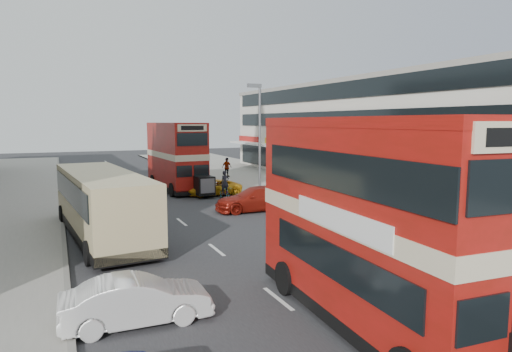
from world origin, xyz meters
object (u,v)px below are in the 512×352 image
car_right_b (213,188)px  car_right_c (187,172)px  pedestrian_far (227,167)px  street_lamp (259,133)px  pedestrian_near (294,193)px  cyclist (225,189)px  bus_main (374,221)px  car_right_a (256,199)px  bus_second (176,156)px  car_left_front (137,301)px  coach (102,202)px

car_right_b → car_right_c: (0.57, 9.73, 0.15)m
pedestrian_far → street_lamp: bearing=-117.1°
pedestrian_far → car_right_b: bearing=-132.2°
car_right_c → pedestrian_near: pedestrian_near is taller
street_lamp → cyclist: 4.94m
bus_main → car_right_a: bearing=-99.4°
bus_second → street_lamp: bearing=113.3°
car_left_front → car_right_a: 16.36m
car_left_front → pedestrian_far: bearing=-23.2°
street_lamp → pedestrian_far: street_lamp is taller
bus_main → pedestrian_near: bearing=-108.0°
coach → car_right_a: 9.96m
street_lamp → bus_second: street_lamp is taller
car_right_a → street_lamp: bearing=155.5°
bus_second → car_right_b: size_ratio=2.28×
bus_main → pedestrian_near: 16.30m
street_lamp → car_right_b: bearing=115.6°
bus_main → car_right_b: (2.99, 22.71, -2.32)m
car_right_c → pedestrian_far: bearing=76.5°
car_right_c → car_right_b: bearing=-9.5°
bus_main → pedestrian_far: 32.85m
street_lamp → coach: 12.61m
car_left_front → car_right_c: (9.51, 29.81, 0.07)m
pedestrian_near → car_right_a: bearing=-26.5°
bus_main → car_left_front: size_ratio=2.49×
bus_second → cyclist: bearing=108.3°
street_lamp → car_right_a: 5.04m
pedestrian_far → cyclist: bearing=-127.1°
street_lamp → pedestrian_near: street_lamp is taller
car_right_b → car_right_a: bearing=7.9°
car_right_b → pedestrian_near: pedestrian_near is taller
car_right_b → car_left_front: bearing=-20.9°
car_right_a → pedestrian_far: bearing=169.1°
car_right_b → pedestrian_far: pedestrian_far is taller
car_right_a → cyclist: size_ratio=2.53×
pedestrian_near → pedestrian_far: (1.63, 16.83, 0.03)m
car_right_b → pedestrian_far: size_ratio=2.22×
car_right_b → pedestrian_far: (4.49, 9.22, 0.52)m
pedestrian_near → car_right_b: bearing=-75.9°
street_lamp → car_right_c: 14.46m
bus_second → pedestrian_near: 12.38m
bus_main → car_right_b: 23.02m
bus_main → coach: 14.27m
street_lamp → bus_second: bearing=116.3°
pedestrian_far → cyclist: (-4.21, -11.08, -0.40)m
coach → bus_second: bearing=56.9°
pedestrian_near → bus_main: bearing=62.3°
bus_main → bus_second: bus_main is taller
car_right_b → car_right_c: 9.75m
street_lamp → pedestrian_near: 5.19m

